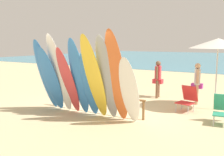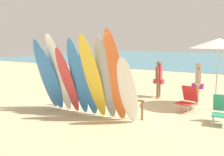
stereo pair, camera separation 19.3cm
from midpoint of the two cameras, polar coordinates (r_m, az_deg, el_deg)
The scene contains 17 objects.
ground at distance 21.34m, azimuth 19.46°, elevation 1.35°, with size 60.00×60.00×0.00m, color #D3BC8C.
surfboard_rack at distance 8.41m, azimuth -3.16°, elevation -4.18°, with size 3.52×0.07×0.60m.
surfboard_blue_0 at distance 8.81m, azimuth -13.66°, elevation 0.66°, with size 0.53×0.07×2.47m, color #337AD1.
surfboard_blue_1 at distance 8.54m, azimuth -12.62°, elevation -0.28°, with size 0.58×0.08×2.28m, color #337AD1.
surfboard_white_2 at distance 8.32m, azimuth -10.91°, elevation 0.91°, with size 0.57×0.08×2.62m, color white.
surfboard_red_3 at distance 8.13m, azimuth -9.04°, elevation -0.61°, with size 0.51×0.08×2.23m, color #D13D42.
surfboard_blue_4 at distance 7.87m, azimuth -6.80°, elevation 0.12°, with size 0.48×0.07×2.49m, color #337AD1.
surfboard_blue_5 at distance 7.76m, azimuth -4.52°, elevation -1.42°, with size 0.47×0.08×2.07m, color #337AD1.
surfboard_yellow_6 at distance 7.36m, azimuth -3.47°, elevation -0.00°, with size 0.51×0.06×2.67m, color yellow.
surfboard_grey_7 at distance 7.27m, azimuth -0.70°, elevation -0.13°, with size 0.49×0.08×2.58m, color #999EA3.
surfboard_orange_8 at distance 7.07m, azimuth 1.46°, elevation 0.21°, with size 0.54×0.08×2.71m, color orange.
surfboard_white_9 at distance 6.95m, azimuth 4.25°, elevation -2.90°, with size 0.51×0.08×2.02m, color white.
beachgoer_midbeach at distance 10.67m, azimuth 10.72°, elevation 0.29°, with size 0.39×0.56×1.50m.
beachgoer_photographing at distance 9.91m, azimuth 18.81°, elevation -0.58°, with size 0.39×0.55×1.49m.
beach_chair_red at distance 7.82m, azimuth 23.62°, elevation -6.20°, with size 0.59×0.76×0.82m.
beach_chair_blue at distance 8.84m, azimuth 16.78°, elevation -4.28°, with size 0.62×0.75×0.83m.
beach_umbrella at distance 9.15m, azimuth 22.86°, elevation 6.99°, with size 1.86×1.86×2.37m.
Camera 2 is at (4.91, -6.61, 2.23)m, focal length 41.80 mm.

